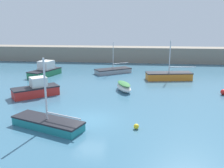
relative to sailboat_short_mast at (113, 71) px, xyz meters
The scene contains 10 objects.
ground_plane 18.16m from the sailboat_short_mast, 90.32° to the right, with size 120.00×120.00×0.20m, color #38667F.
harbor_breakwater 11.42m from the sailboat_short_mast, 90.51° to the left, with size 51.83×3.79×2.79m, color gray.
sailboat_short_mast is the anchor object (origin of this frame).
rowboat_with_red_cover 9.74m from the sailboat_short_mast, 77.35° to the right, with size 2.35×3.53×0.94m.
cabin_cruiser_white 9.73m from the sailboat_short_mast, 163.70° to the right, with size 3.59×5.55×2.10m.
sailboat_twin_hulled 8.41m from the sailboat_short_mast, 23.65° to the right, with size 6.57×2.82×5.14m.
motorboat_with_cabin 14.03m from the sailboat_short_mast, 118.59° to the right, with size 4.72×4.26×1.95m.
sailboat_tall_mast 20.09m from the sailboat_short_mast, 97.92° to the right, with size 5.76×3.58×5.10m.
mooring_buoy_yellow 19.78m from the sailboat_short_mast, 79.54° to the right, with size 0.39×0.39×0.39m, color yellow.
mooring_buoy_red 16.03m from the sailboat_short_mast, 38.30° to the right, with size 0.60×0.60×0.60m, color red.
Camera 1 is at (3.67, -17.90, 7.48)m, focal length 40.00 mm.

